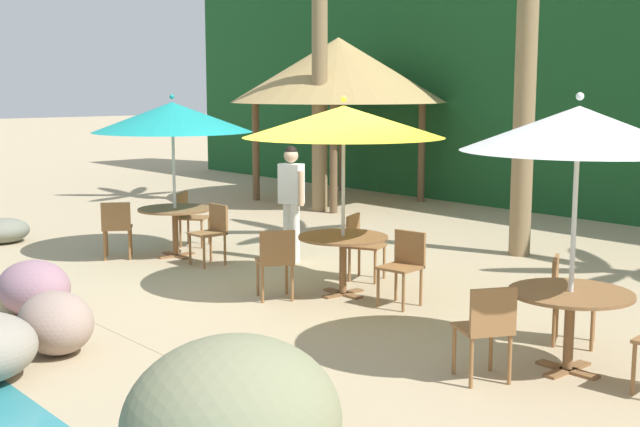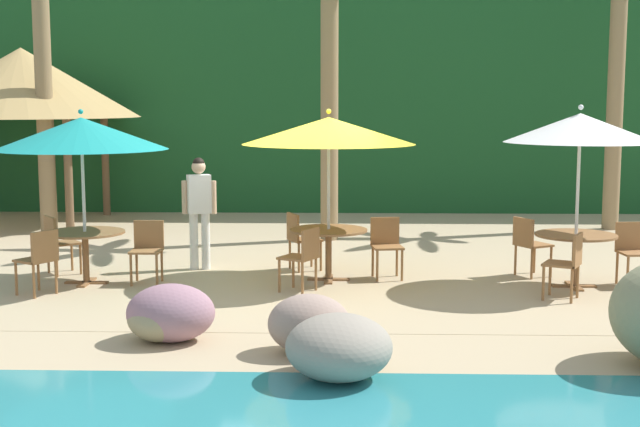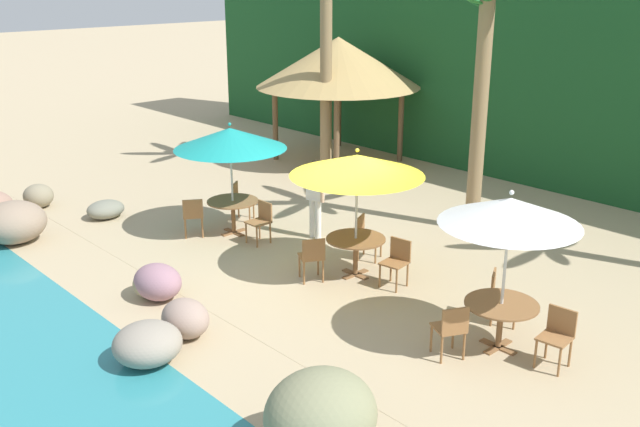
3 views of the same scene
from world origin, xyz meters
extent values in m
plane|color=tan|center=(0.00, 0.00, 0.00)|extent=(120.00, 120.00, 0.00)
cube|color=tan|center=(0.00, 0.00, 0.00)|extent=(18.00, 5.20, 0.01)
cube|color=#194C23|center=(0.00, 9.00, 3.00)|extent=(28.00, 2.40, 6.00)
ellipsoid|color=gray|center=(0.63, -4.17, 0.30)|extent=(0.99, 1.01, 0.61)
ellipsoid|color=gray|center=(-1.27, -2.91, 0.26)|extent=(0.73, 0.84, 0.53)
ellipsoid|color=gray|center=(0.32, -3.34, 0.30)|extent=(0.84, 0.69, 0.61)
ellipsoid|color=gray|center=(-1.17, -2.95, 0.31)|extent=(0.95, 0.77, 0.62)
cylinder|color=silver|center=(-2.94, -0.04, 1.10)|extent=(0.04, 0.04, 2.20)
cone|color=teal|center=(-2.94, -0.04, 2.10)|extent=(2.37, 2.37, 0.44)
sphere|color=teal|center=(-2.94, -0.04, 2.40)|extent=(0.07, 0.07, 0.07)
cube|color=brown|center=(-2.94, -0.04, 0.01)|extent=(0.60, 0.12, 0.03)
cube|color=brown|center=(-2.94, -0.04, 0.01)|extent=(0.12, 0.60, 0.03)
cylinder|color=brown|center=(-2.94, -0.04, 0.37)|extent=(0.09, 0.09, 0.71)
cylinder|color=brown|center=(-2.94, -0.04, 0.72)|extent=(1.10, 1.10, 0.03)
cylinder|color=olive|center=(-1.91, -0.21, 0.23)|extent=(0.04, 0.04, 0.45)
cylinder|color=olive|center=(-2.27, -0.21, 0.23)|extent=(0.04, 0.04, 0.45)
cylinder|color=olive|center=(-1.92, 0.15, 0.23)|extent=(0.04, 0.04, 0.45)
cylinder|color=olive|center=(-2.28, 0.14, 0.23)|extent=(0.04, 0.04, 0.45)
cube|color=olive|center=(-2.09, -0.03, 0.47)|extent=(0.43, 0.43, 0.03)
cube|color=olive|center=(-2.10, 0.17, 0.66)|extent=(0.42, 0.04, 0.42)
cylinder|color=olive|center=(-3.43, 0.88, 0.23)|extent=(0.04, 0.04, 0.45)
cylinder|color=olive|center=(-3.22, 0.60, 0.23)|extent=(0.04, 0.04, 0.45)
cylinder|color=olive|center=(-3.72, 0.66, 0.23)|extent=(0.04, 0.04, 0.45)
cylinder|color=olive|center=(-3.50, 0.38, 0.23)|extent=(0.04, 0.04, 0.45)
cube|color=olive|center=(-3.47, 0.63, 0.47)|extent=(0.59, 0.59, 0.03)
cube|color=olive|center=(-3.62, 0.51, 0.66)|extent=(0.29, 0.35, 0.42)
cylinder|color=olive|center=(-3.64, -0.82, 0.23)|extent=(0.04, 0.04, 0.45)
cylinder|color=olive|center=(-3.45, -0.52, 0.23)|extent=(0.04, 0.04, 0.45)
cylinder|color=olive|center=(-3.34, -1.01, 0.23)|extent=(0.04, 0.04, 0.45)
cylinder|color=olive|center=(-3.15, -0.71, 0.23)|extent=(0.04, 0.04, 0.45)
cube|color=olive|center=(-3.39, -0.76, 0.47)|extent=(0.58, 0.58, 0.03)
cube|color=olive|center=(-3.23, -0.87, 0.66)|extent=(0.25, 0.38, 0.42)
cylinder|color=silver|center=(0.44, 0.28, 1.11)|extent=(0.04, 0.04, 2.23)
cone|color=yellow|center=(0.44, 0.28, 2.13)|extent=(2.44, 2.44, 0.38)
sphere|color=yellow|center=(0.44, 0.28, 2.40)|extent=(0.07, 0.07, 0.07)
cube|color=brown|center=(0.44, 0.28, 0.01)|extent=(0.60, 0.12, 0.03)
cube|color=brown|center=(0.44, 0.28, 0.01)|extent=(0.12, 0.60, 0.03)
cylinder|color=brown|center=(0.44, 0.28, 0.37)|extent=(0.09, 0.09, 0.71)
cylinder|color=brown|center=(0.44, 0.28, 0.72)|extent=(1.10, 1.10, 0.03)
cylinder|color=olive|center=(1.48, 0.26, 0.23)|extent=(0.04, 0.04, 0.45)
cylinder|color=olive|center=(1.13, 0.20, 0.23)|extent=(0.04, 0.04, 0.45)
cylinder|color=olive|center=(1.43, 0.61, 0.23)|extent=(0.04, 0.04, 0.45)
cylinder|color=olive|center=(1.08, 0.56, 0.23)|extent=(0.04, 0.04, 0.45)
cube|color=olive|center=(1.28, 0.41, 0.47)|extent=(0.48, 0.48, 0.03)
cube|color=olive|center=(1.25, 0.60, 0.66)|extent=(0.42, 0.10, 0.42)
cylinder|color=olive|center=(0.16, 1.29, 0.23)|extent=(0.04, 0.04, 0.45)
cylinder|color=olive|center=(0.31, 0.96, 0.23)|extent=(0.04, 0.04, 0.45)
cylinder|color=olive|center=(-0.16, 1.13, 0.23)|extent=(0.04, 0.04, 0.45)
cylinder|color=olive|center=(-0.01, 0.81, 0.23)|extent=(0.04, 0.04, 0.45)
cube|color=olive|center=(0.07, 1.05, 0.47)|extent=(0.56, 0.56, 0.03)
cube|color=olive|center=(-0.11, 0.96, 0.66)|extent=(0.21, 0.39, 0.42)
cylinder|color=olive|center=(-0.20, -0.54, 0.23)|extent=(0.04, 0.04, 0.45)
cylinder|color=olive|center=(-0.03, -0.23, 0.23)|extent=(0.04, 0.04, 0.45)
cylinder|color=olive|center=(0.12, -0.71, 0.23)|extent=(0.04, 0.04, 0.45)
cylinder|color=olive|center=(0.28, -0.40, 0.23)|extent=(0.04, 0.04, 0.45)
cube|color=olive|center=(0.04, -0.47, 0.47)|extent=(0.57, 0.57, 0.03)
cube|color=olive|center=(0.22, -0.56, 0.66)|extent=(0.23, 0.39, 0.42)
cylinder|color=silver|center=(3.83, -0.07, 1.14)|extent=(0.04, 0.04, 2.28)
cone|color=white|center=(3.83, -0.07, 2.18)|extent=(2.04, 2.04, 0.39)
sphere|color=white|center=(3.83, -0.07, 2.46)|extent=(0.07, 0.07, 0.07)
cube|color=brown|center=(3.83, -0.07, 0.01)|extent=(0.60, 0.12, 0.03)
cube|color=brown|center=(3.83, -0.07, 0.01)|extent=(0.12, 0.60, 0.03)
cylinder|color=brown|center=(3.83, -0.07, 0.37)|extent=(0.09, 0.09, 0.71)
cylinder|color=brown|center=(3.83, -0.07, 0.72)|extent=(1.10, 1.10, 0.03)
cylinder|color=olive|center=(4.51, -0.18, 0.23)|extent=(0.04, 0.04, 0.45)
cylinder|color=olive|center=(4.48, 0.17, 0.23)|extent=(0.04, 0.04, 0.45)
cube|color=olive|center=(4.67, 0.01, 0.47)|extent=(0.46, 0.46, 0.03)
cube|color=olive|center=(4.65, 0.21, 0.66)|extent=(0.42, 0.08, 0.42)
cylinder|color=olive|center=(3.49, 0.91, 0.23)|extent=(0.04, 0.04, 0.45)
cylinder|color=olive|center=(3.66, 0.60, 0.23)|extent=(0.04, 0.04, 0.45)
cylinder|color=olive|center=(3.17, 0.74, 0.23)|extent=(0.04, 0.04, 0.45)
cylinder|color=olive|center=(3.35, 0.43, 0.23)|extent=(0.04, 0.04, 0.45)
cube|color=olive|center=(3.42, 0.67, 0.47)|extent=(0.57, 0.57, 0.03)
cube|color=olive|center=(3.24, 0.57, 0.66)|extent=(0.23, 0.38, 0.42)
cylinder|color=olive|center=(3.21, -0.92, 0.23)|extent=(0.04, 0.04, 0.45)
cylinder|color=olive|center=(3.37, -0.60, 0.23)|extent=(0.04, 0.04, 0.45)
cylinder|color=olive|center=(3.53, -1.08, 0.23)|extent=(0.04, 0.04, 0.45)
cylinder|color=olive|center=(3.69, -0.76, 0.23)|extent=(0.04, 0.04, 0.45)
cube|color=olive|center=(3.45, -0.84, 0.47)|extent=(0.56, 0.56, 0.03)
cube|color=olive|center=(3.63, -0.92, 0.66)|extent=(0.22, 0.39, 0.42)
cylinder|color=olive|center=(-5.06, 4.67, 3.28)|extent=(0.32, 0.32, 6.55)
cylinder|color=olive|center=(0.38, 3.99, 2.62)|extent=(0.32, 0.32, 5.23)
cylinder|color=olive|center=(5.94, 5.47, 2.72)|extent=(0.32, 0.32, 5.45)
cylinder|color=brown|center=(-4.66, 7.31, 1.10)|extent=(0.16, 0.16, 2.20)
cylinder|color=brown|center=(-4.66, 4.69, 1.10)|extent=(0.16, 0.16, 2.20)
cone|color=tan|center=(-5.97, 6.00, 2.91)|extent=(4.77, 4.77, 1.41)
cylinder|color=white|center=(-1.62, 1.06, 0.43)|extent=(0.13, 0.13, 0.86)
cylinder|color=white|center=(-1.44, 1.06, 0.43)|extent=(0.13, 0.13, 0.86)
cube|color=white|center=(-1.53, 1.06, 1.15)|extent=(0.39, 0.31, 0.58)
cylinder|color=#D6AD89|center=(-1.75, 1.06, 1.10)|extent=(0.08, 0.08, 0.50)
cylinder|color=#D6AD89|center=(-1.31, 1.06, 1.10)|extent=(0.08, 0.08, 0.50)
sphere|color=#D6AD89|center=(-1.53, 1.06, 1.56)|extent=(0.21, 0.21, 0.21)
sphere|color=black|center=(-1.53, 1.06, 1.61)|extent=(0.18, 0.18, 0.18)
camera|label=1|loc=(7.81, -6.47, 2.54)|focal=46.73mm
camera|label=2|loc=(0.69, -12.02, 2.56)|focal=49.38mm
camera|label=3|loc=(9.09, -8.58, 5.42)|focal=40.36mm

